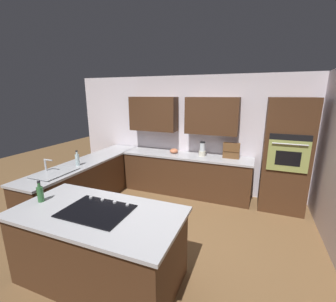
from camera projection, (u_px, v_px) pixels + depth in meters
ground_plane at (159, 236)px, 3.60m from camera, size 14.00×14.00×0.00m
wall_back at (192, 129)px, 5.12m from camera, size 6.00×0.44×2.60m
lower_cabinets_back at (186, 175)px, 5.08m from camera, size 2.80×0.60×0.86m
countertop_back at (186, 156)px, 4.97m from camera, size 2.84×0.64×0.04m
lower_cabinets_side at (89, 183)px, 4.63m from camera, size 0.60×2.90×0.86m
countertop_side at (87, 162)px, 4.52m from camera, size 0.64×2.94×0.04m
island_base at (100, 247)px, 2.69m from camera, size 1.90×0.94×0.86m
island_top at (97, 213)px, 2.58m from camera, size 1.98×1.02×0.04m
wall_oven at (286, 156)px, 4.23m from camera, size 0.80×0.66×2.15m
sink_unit at (55, 172)px, 3.81m from camera, size 0.46×0.70×0.23m
cooktop at (97, 211)px, 2.58m from camera, size 0.76×0.56×0.03m
blender at (202, 150)px, 4.85m from camera, size 0.15×0.15×0.32m
mixing_bowl at (174, 151)px, 5.10m from camera, size 0.19×0.19×0.11m
spice_rack at (231, 151)px, 4.66m from camera, size 0.33×0.11×0.33m
dish_soap_bottle at (77, 160)px, 4.20m from camera, size 0.08×0.08×0.29m
oil_bottle at (40, 194)px, 2.79m from camera, size 0.07×0.07×0.27m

